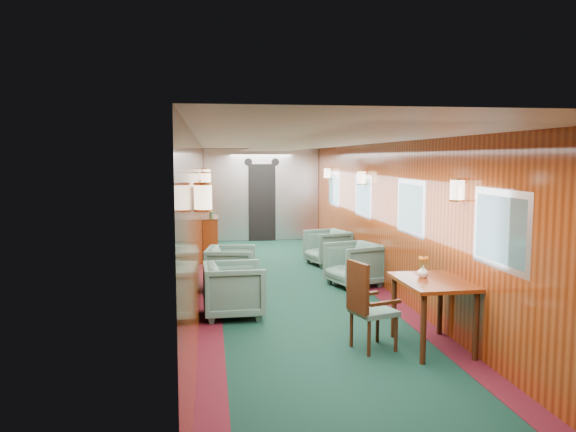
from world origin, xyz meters
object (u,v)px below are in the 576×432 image
at_px(side_chair, 367,302).
at_px(armchair_right_near, 354,264).
at_px(credenza, 211,238).
at_px(dining_table, 433,291).
at_px(armchair_left_near, 234,290).
at_px(armchair_right_far, 327,247).
at_px(armchair_left_far, 231,268).

relative_size(side_chair, armchair_right_near, 1.26).
bearing_deg(credenza, dining_table, -67.43).
height_order(credenza, armchair_left_near, credenza).
height_order(credenza, armchair_right_near, credenza).
bearing_deg(side_chair, armchair_right_far, 65.38).
xyz_separation_m(credenza, armchair_right_near, (2.39, -2.79, -0.10)).
xyz_separation_m(side_chair, armchair_right_far, (0.63, 5.08, -0.20)).
distance_m(dining_table, armchair_left_far, 3.85).
bearing_deg(armchair_right_far, side_chair, -23.42).
bearing_deg(armchair_right_near, credenza, -157.21).
xyz_separation_m(side_chair, armchair_right_near, (0.68, 3.14, -0.18)).
bearing_deg(side_chair, armchair_right_near, 60.26).
bearing_deg(armchair_right_near, armchair_left_near, -70.69).
xyz_separation_m(side_chair, credenza, (-1.72, 5.93, -0.08)).
relative_size(armchair_left_near, armchair_right_near, 1.01).
bearing_deg(side_chair, armchair_left_far, 96.16).
distance_m(side_chair, armchair_right_near, 3.22).
bearing_deg(armchair_left_near, armchair_left_far, -2.92).
distance_m(side_chair, credenza, 6.18).
distance_m(dining_table, armchair_left_near, 2.71).
bearing_deg(armchair_left_near, dining_table, -128.54).
xyz_separation_m(credenza, armchair_right_far, (2.34, -0.85, -0.12)).
relative_size(credenza, armchair_right_far, 1.55).
xyz_separation_m(armchair_left_far, armchair_right_far, (2.01, 1.93, -0.01)).
bearing_deg(armchair_right_near, armchair_right_far, 163.65).
xyz_separation_m(credenza, armchair_left_far, (0.33, -2.78, -0.11)).
distance_m(credenza, armchair_right_far, 2.49).
distance_m(armchair_left_far, armchair_right_far, 2.79).
xyz_separation_m(dining_table, armchair_right_far, (-0.13, 5.11, -0.31)).
bearing_deg(armchair_left_far, dining_table, -137.64).
distance_m(credenza, armchair_left_far, 2.80).
bearing_deg(armchair_left_near, side_chair, -140.30).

